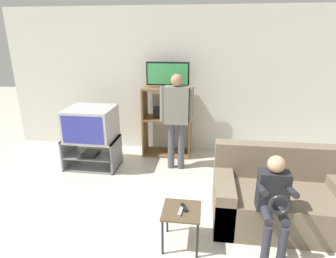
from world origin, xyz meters
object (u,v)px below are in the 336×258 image
television_main (91,124)px  couch (279,199)px  tv_stand (92,153)px  remote_control_white (180,211)px  snack_table (182,215)px  remote_control_black (184,208)px  person_standing_adult (176,113)px  person_seated_child (274,198)px  television_flat (168,76)px  media_shelf (167,121)px

television_main → couch: bearing=-21.4°
tv_stand → remote_control_white: bearing=-45.9°
tv_stand → snack_table: size_ratio=2.05×
remote_control_black → person_standing_adult: bearing=75.9°
snack_table → couch: couch is taller
television_main → snack_table: 2.34m
person_standing_adult → person_seated_child: person_standing_adult is taller
remote_control_black → television_flat: bearing=79.0°
snack_table → person_standing_adult: size_ratio=0.27×
tv_stand → remote_control_black: bearing=-44.0°
media_shelf → couch: media_shelf is taller
media_shelf → person_standing_adult: size_ratio=0.80×
tv_stand → couch: couch is taller
media_shelf → snack_table: (0.48, -2.35, -0.28)m
remote_control_black → person_seated_child: size_ratio=0.14×
tv_stand → person_seated_child: size_ratio=0.85×
television_main → couch: television_main is taller
tv_stand → person_standing_adult: 1.57m
television_flat → couch: size_ratio=0.48×
media_shelf → snack_table: size_ratio=2.95×
tv_stand → couch: size_ratio=0.56×
remote_control_black → remote_control_white: 0.08m
couch → television_flat: bearing=131.9°
media_shelf → remote_control_white: (0.47, -2.39, -0.20)m
couch → person_standing_adult: bearing=138.2°
snack_table → remote_control_black: remote_control_black is taller
remote_control_white → snack_table: bearing=87.1°
television_main → snack_table: size_ratio=1.73×
remote_control_white → person_seated_child: person_seated_child is taller
person_seated_child → person_standing_adult: bearing=123.7°
remote_control_white → person_standing_adult: size_ratio=0.09×
remote_control_black → person_seated_child: bearing=-21.3°
couch → person_seated_child: (-0.21, -0.51, 0.31)m
couch → remote_control_white: bearing=-151.3°
television_flat → person_seated_child: bearing=-58.9°
person_standing_adult → person_seated_child: size_ratio=1.53×
media_shelf → person_standing_adult: 0.68m
television_main → couch: size_ratio=0.48×
person_standing_adult → remote_control_black: bearing=-81.0°
television_flat → tv_stand: bearing=-149.9°
television_main → person_seated_child: 2.98m
tv_stand → television_main: (0.03, -0.01, 0.52)m
television_flat → person_seated_child: television_flat is taller
tv_stand → couch: (2.76, -1.08, 0.04)m
couch → person_standing_adult: (-1.36, 1.22, 0.66)m
media_shelf → couch: size_ratio=0.81×
television_flat → person_standing_adult: television_flat is taller
tv_stand → remote_control_black: tv_stand is taller
media_shelf → person_standing_adult: (0.23, -0.56, 0.31)m
snack_table → person_standing_adult: person_standing_adult is taller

